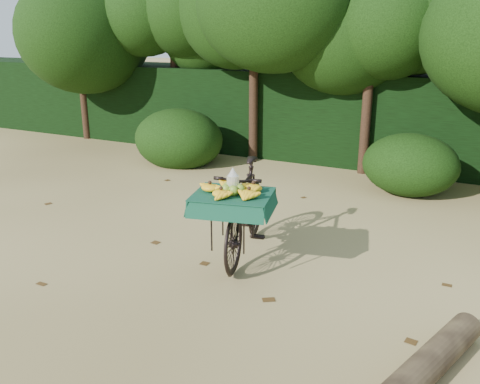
% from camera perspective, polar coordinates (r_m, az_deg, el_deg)
% --- Properties ---
extents(ground, '(80.00, 80.00, 0.00)m').
position_cam_1_polar(ground, '(5.52, -5.44, -10.30)').
color(ground, tan).
rests_on(ground, ground).
extents(vendor_bicycle, '(1.09, 1.98, 1.14)m').
position_cam_1_polar(vendor_bicycle, '(5.98, 0.55, -1.89)').
color(vendor_bicycle, black).
rests_on(vendor_bicycle, ground).
extents(hedge_backdrop, '(26.00, 1.80, 1.80)m').
position_cam_1_polar(hedge_backdrop, '(10.86, 12.61, 8.30)').
color(hedge_backdrop, black).
rests_on(hedge_backdrop, ground).
extents(tree_row, '(14.50, 2.00, 4.00)m').
position_cam_1_polar(tree_row, '(10.16, 8.18, 14.18)').
color(tree_row, black).
rests_on(tree_row, ground).
extents(bush_clumps, '(8.80, 1.70, 0.90)m').
position_cam_1_polar(bush_clumps, '(8.92, 12.20, 3.42)').
color(bush_clumps, black).
rests_on(bush_clumps, ground).
extents(leaf_litter, '(7.00, 7.30, 0.01)m').
position_cam_1_polar(leaf_litter, '(6.01, -2.11, -7.71)').
color(leaf_litter, '#493013').
rests_on(leaf_litter, ground).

